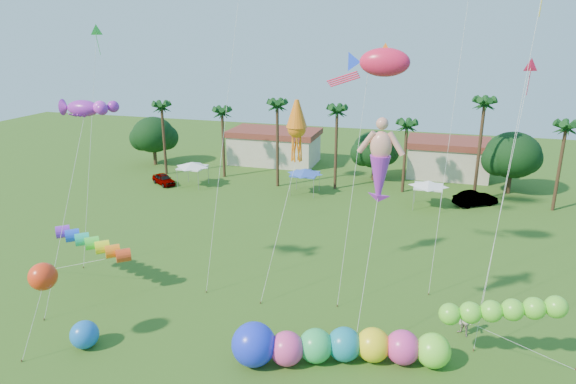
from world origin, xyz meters
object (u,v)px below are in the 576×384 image
(blue_ball, at_px, (84,335))
(car_b, at_px, (475,198))
(spectator_b, at_px, (465,322))
(car_a, at_px, (164,179))
(caterpillar_inflatable, at_px, (332,346))

(blue_ball, bearing_deg, car_b, 55.28)
(spectator_b, bearing_deg, car_a, -179.47)
(car_a, height_order, car_b, car_b)
(car_a, xyz_separation_m, caterpillar_inflatable, (27.57, -29.16, 0.41))
(blue_ball, bearing_deg, car_a, 111.84)
(car_a, distance_m, caterpillar_inflatable, 40.14)
(caterpillar_inflatable, height_order, blue_ball, caterpillar_inflatable)
(car_b, bearing_deg, blue_ball, 110.87)
(spectator_b, bearing_deg, blue_ball, -125.34)
(spectator_b, bearing_deg, car_b, 121.08)
(spectator_b, distance_m, caterpillar_inflatable, 9.05)
(blue_ball, bearing_deg, caterpillar_inflatable, 10.86)
(car_a, relative_size, caterpillar_inflatable, 0.32)
(car_a, relative_size, spectator_b, 2.09)
(car_a, xyz_separation_m, car_b, (36.87, 2.71, 0.12))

